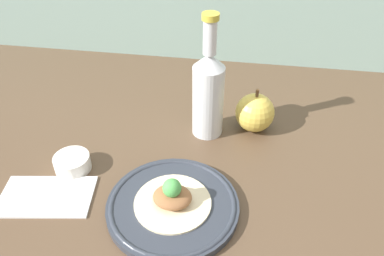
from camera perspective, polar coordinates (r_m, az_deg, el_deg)
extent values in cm
cube|color=brown|center=(72.96, 4.00, -10.44)|extent=(180.00, 110.00, 4.00)
cylinder|color=#2D333D|center=(67.82, -2.94, -11.79)|extent=(23.53, 23.53, 1.42)
torus|color=#2D333D|center=(67.44, -2.95, -11.52)|extent=(22.64, 22.64, 0.99)
cylinder|color=beige|center=(67.13, -2.97, -11.29)|extent=(13.65, 13.65, 0.40)
ellipsoid|color=brown|center=(66.03, -3.01, -10.45)|extent=(6.85, 5.82, 2.54)
sphere|color=#4CA34C|center=(64.38, -3.07, -9.11)|extent=(3.27, 3.27, 3.27)
cylinder|color=silver|center=(79.96, 2.45, 4.09)|extent=(6.71, 6.71, 16.14)
cone|color=silver|center=(75.11, 2.64, 10.20)|extent=(6.71, 6.71, 3.02)
cylinder|color=silver|center=(72.97, 2.75, 13.65)|extent=(2.68, 2.68, 6.88)
cylinder|color=gold|center=(71.43, 2.85, 16.62)|extent=(3.35, 3.35, 1.20)
sphere|color=gold|center=(84.05, 9.55, 2.33)|extent=(8.67, 8.67, 8.67)
cylinder|color=brown|center=(81.30, 9.91, 5.21)|extent=(0.69, 0.69, 1.95)
cube|color=white|center=(74.77, -21.32, -9.56)|extent=(18.22, 12.46, 0.80)
cylinder|color=silver|center=(77.98, -17.77, -5.09)|extent=(7.08, 7.08, 3.08)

